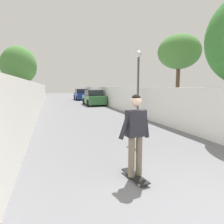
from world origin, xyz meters
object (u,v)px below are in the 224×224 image
at_px(person_skateboarder, 136,129).
at_px(car_far, 81,95).
at_px(tree_left_far, 19,66).
at_px(skateboard, 135,176).
at_px(car_near, 94,98).
at_px(tree_right_mid, 179,52).
at_px(lamp_post, 138,72).
at_px(dog, 134,139).

height_order(person_skateboarder, car_far, person_skateboarder).
bearing_deg(tree_left_far, person_skateboarder, -162.96).
height_order(skateboard, car_near, car_near).
bearing_deg(tree_right_mid, car_near, 15.77).
bearing_deg(tree_right_mid, tree_left_far, 58.64).
bearing_deg(lamp_post, tree_right_mid, -107.77).
bearing_deg(lamp_post, tree_left_far, 54.96).
relative_size(tree_right_mid, car_near, 1.22).
relative_size(lamp_post, skateboard, 4.74).
bearing_deg(dog, tree_left_far, 24.30).
height_order(tree_right_mid, dog, tree_right_mid).
xyz_separation_m(tree_left_far, person_skateboarder, (-11.59, -3.55, -2.26)).
distance_m(tree_left_far, car_far, 14.05).
bearing_deg(skateboard, person_skateboarder, -153.43).
relative_size(skateboard, car_far, 0.21).
xyz_separation_m(skateboard, car_near, (15.93, -2.69, 0.65)).
bearing_deg(tree_right_mid, skateboard, 138.05).
bearing_deg(dog, lamp_post, -26.77).
xyz_separation_m(tree_right_mid, skateboard, (-6.09, 5.47, -3.74)).
bearing_deg(skateboard, car_near, -9.60).
distance_m(tree_right_mid, skateboard, 9.00).
bearing_deg(lamp_post, skateboard, 154.11).
relative_size(skateboard, dog, 0.37).
bearing_deg(car_far, car_near, -180.00).
bearing_deg(skateboard, car_far, -6.43).
distance_m(lamp_post, person_skateboarder, 7.72).
bearing_deg(person_skateboarder, car_far, -6.43).
bearing_deg(skateboard, tree_left_far, 17.04).
bearing_deg(car_far, person_skateboarder, 173.57).
xyz_separation_m(lamp_post, skateboard, (-6.79, 3.29, -2.63)).
relative_size(lamp_post, person_skateboarder, 2.33).
distance_m(lamp_post, dog, 5.99).
relative_size(tree_left_far, lamp_post, 1.20).
height_order(lamp_post, person_skateboarder, lamp_post).
distance_m(tree_right_mid, lamp_post, 2.54).
height_order(skateboard, car_far, car_far).
xyz_separation_m(tree_left_far, dog, (-9.70, -4.38, -3.05)).
xyz_separation_m(tree_right_mid, lamp_post, (0.70, 2.18, -1.11)).
relative_size(car_near, car_far, 1.01).
relative_size(tree_right_mid, tree_left_far, 1.03).
relative_size(tree_right_mid, dog, 2.18).
xyz_separation_m(tree_left_far, car_near, (4.34, -6.25, -2.61)).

